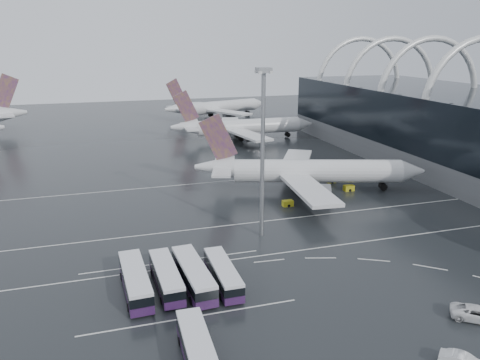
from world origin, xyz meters
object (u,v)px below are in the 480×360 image
object	(u,v)px
bus_row_near_a	(135,280)
bus_row_near_c	(193,275)
van_curve_a	(478,314)
gse_cart_belly_c	(288,203)
bus_row_far_a	(198,352)
floodlight_mast	(263,134)
airliner_main	(305,172)
airliner_gate_b	(241,127)
gse_cart_belly_e	(331,180)
bus_row_near_b	(166,277)
bus_row_near_d	(223,274)
gse_cart_belly_a	(349,188)
airliner_gate_c	(216,108)

from	to	relation	value
bus_row_near_a	bus_row_near_c	distance (m)	8.00
van_curve_a	gse_cart_belly_c	world-z (taller)	van_curve_a
bus_row_far_a	floodlight_mast	world-z (taller)	floodlight_mast
airliner_main	bus_row_far_a	xyz separation A→B (m)	(-36.44, -52.78, -2.77)
airliner_gate_b	gse_cart_belly_e	xyz separation A→B (m)	(6.00, -55.56, -3.85)
gse_cart_belly_e	bus_row_near_b	bearing A→B (deg)	-139.75
floodlight_mast	gse_cart_belly_c	xyz separation A→B (m)	(10.40, 12.86, -17.78)
bus_row_near_c	van_curve_a	size ratio (longest dim) A/B	2.18
bus_row_near_d	bus_row_far_a	distance (m)	17.52
airliner_gate_b	van_curve_a	xyz separation A→B (m)	(-4.10, -113.66, -3.54)
bus_row_far_a	gse_cart_belly_a	bearing A→B (deg)	-41.65
airliner_gate_c	gse_cart_belly_a	bearing A→B (deg)	-104.41
bus_row_far_a	van_curve_a	size ratio (longest dim) A/B	1.99
airliner_gate_b	airliner_gate_c	xyz separation A→B (m)	(3.09, 49.06, 0.14)
bus_row_near_d	bus_row_far_a	xyz separation A→B (m)	(-7.01, -16.05, 0.03)
bus_row_near_b	gse_cart_belly_c	size ratio (longest dim) A/B	5.75
airliner_gate_c	bus_row_near_c	bearing A→B (deg)	-121.63
floodlight_mast	airliner_gate_c	bearing A→B (deg)	79.47
gse_cart_belly_e	bus_row_near_a	bearing A→B (deg)	-142.17
airliner_gate_b	bus_row_near_b	size ratio (longest dim) A/B	3.93
airliner_gate_b	bus_row_near_c	xyz separation A→B (m)	(-36.27, -95.27, -2.56)
bus_row_far_a	gse_cart_belly_e	bearing A→B (deg)	-37.42
bus_row_near_c	gse_cart_belly_e	xyz separation A→B (m)	(42.27, 39.71, -1.29)
bus_row_near_a	gse_cart_belly_e	distance (m)	63.62
floodlight_mast	airliner_gate_b	bearing A→B (deg)	75.41
airliner_gate_b	gse_cart_belly_c	xyz separation A→B (m)	(-10.65, -68.04, -3.81)
bus_row_near_a	bus_row_near_b	xyz separation A→B (m)	(4.26, 0.08, -0.11)
airliner_gate_c	bus_row_far_a	world-z (taller)	airliner_gate_c
airliner_gate_c	bus_row_near_d	xyz separation A→B (m)	(-35.22, -144.95, -2.88)
gse_cart_belly_e	gse_cart_belly_a	bearing A→B (deg)	-82.36
gse_cart_belly_c	gse_cart_belly_e	distance (m)	20.81
airliner_gate_c	bus_row_near_d	world-z (taller)	airliner_gate_c
gse_cart_belly_a	bus_row_near_b	bearing A→B (deg)	-145.63
bus_row_near_c	gse_cart_belly_e	bearing A→B (deg)	-50.29
gse_cart_belly_a	van_curve_a	bearing A→B (deg)	-102.13
airliner_main	bus_row_far_a	size ratio (longest dim) A/B	4.07
bus_row_near_a	bus_row_near_b	bearing A→B (deg)	-91.37
floodlight_mast	gse_cart_belly_e	size ratio (longest dim) A/B	13.92
airliner_gate_b	bus_row_near_a	bearing A→B (deg)	-113.32
airliner_gate_b	gse_cart_belly_c	bearing A→B (deg)	-97.15
bus_row_near_d	floodlight_mast	world-z (taller)	floodlight_mast
airliner_gate_b	gse_cart_belly_e	bearing A→B (deg)	-82.09
bus_row_near_b	gse_cart_belly_e	distance (m)	60.25
airliner_gate_c	bus_row_near_b	xyz separation A→B (m)	(-43.07, -143.54, -2.83)
bus_row_near_b	gse_cart_belly_a	size ratio (longest dim) A/B	5.49
floodlight_mast	gse_cart_belly_e	bearing A→B (deg)	43.13
bus_row_near_a	bus_row_far_a	world-z (taller)	bus_row_near_a
bus_row_near_a	gse_cart_belly_e	bearing A→B (deg)	-54.68
van_curve_a	gse_cart_belly_a	world-z (taller)	van_curve_a
bus_row_near_a	gse_cart_belly_a	distance (m)	60.44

